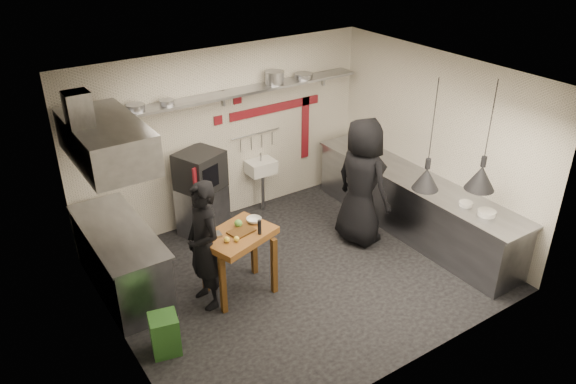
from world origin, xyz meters
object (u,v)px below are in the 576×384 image
combi_oven (200,171)px  chef_right (362,182)px  green_bin (165,334)px  oven_stand (203,210)px  prep_table (239,263)px  chef_left (204,246)px

combi_oven → chef_right: (1.91, -1.49, -0.10)m
green_bin → chef_right: chef_right is taller
oven_stand → chef_right: chef_right is taller
prep_table → chef_left: bearing=157.7°
chef_right → combi_oven: bearing=46.0°
green_bin → prep_table: (1.27, 0.51, 0.21)m
combi_oven → chef_left: (-0.73, -1.58, -0.22)m
prep_table → chef_right: (2.18, 0.13, 0.53)m
combi_oven → prep_table: bearing=-120.8°
combi_oven → green_bin: bearing=-147.4°
oven_stand → green_bin: (-1.55, -2.15, -0.15)m
combi_oven → prep_table: combi_oven is taller
oven_stand → combi_oven: combi_oven is taller
oven_stand → chef_right: 2.50m
chef_left → chef_right: chef_right is taller
green_bin → prep_table: 1.39m
oven_stand → chef_left: chef_left is taller
oven_stand → prep_table: 1.66m
prep_table → oven_stand: bearing=63.3°
prep_table → chef_left: size_ratio=0.53×
combi_oven → chef_left: chef_left is taller
oven_stand → combi_oven: (-0.00, -0.02, 0.69)m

